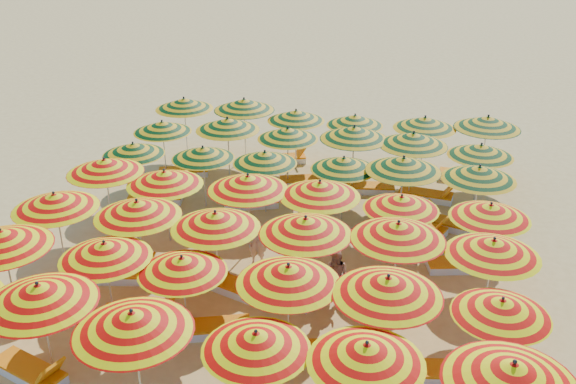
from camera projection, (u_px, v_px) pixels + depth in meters
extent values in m
plane|color=#E0B663|center=(284.00, 251.00, 17.86)|extent=(120.00, 120.00, 0.00)
cylinder|color=silver|center=(47.00, 335.00, 12.70)|extent=(0.04, 0.04, 2.24)
cone|color=orange|center=(39.00, 294.00, 12.29)|extent=(2.42, 2.42, 0.43)
sphere|color=black|center=(37.00, 283.00, 12.18)|extent=(0.07, 0.07, 0.07)
cylinder|color=silver|center=(138.00, 364.00, 11.93)|extent=(0.04, 0.04, 2.22)
cone|color=orange|center=(132.00, 322.00, 11.52)|extent=(2.68, 2.68, 0.42)
sphere|color=black|center=(131.00, 311.00, 11.42)|extent=(0.07, 0.07, 0.07)
cylinder|color=silver|center=(257.00, 379.00, 11.74)|extent=(0.04, 0.04, 1.99)
cone|color=orange|center=(256.00, 341.00, 11.37)|extent=(2.52, 2.52, 0.38)
sphere|color=black|center=(256.00, 331.00, 11.28)|extent=(0.07, 0.07, 0.07)
cone|color=orange|center=(366.00, 353.00, 10.95)|extent=(2.14, 2.14, 0.40)
sphere|color=black|center=(367.00, 342.00, 10.86)|extent=(0.07, 0.07, 0.07)
cone|color=orange|center=(513.00, 374.00, 10.23)|extent=(2.63, 2.63, 0.43)
sphere|color=black|center=(515.00, 362.00, 10.13)|extent=(0.08, 0.08, 0.08)
cylinder|color=silver|center=(10.00, 275.00, 14.70)|extent=(0.04, 0.04, 2.21)
cone|color=orange|center=(2.00, 239.00, 14.29)|extent=(2.49, 2.49, 0.42)
sphere|color=black|center=(0.00, 229.00, 14.19)|extent=(0.07, 0.07, 0.07)
cylinder|color=silver|center=(110.00, 284.00, 14.50)|extent=(0.04, 0.04, 2.06)
cone|color=orange|center=(105.00, 250.00, 14.12)|extent=(2.58, 2.58, 0.39)
sphere|color=black|center=(104.00, 241.00, 14.02)|extent=(0.07, 0.07, 0.07)
cylinder|color=silver|center=(185.00, 298.00, 14.11)|extent=(0.04, 0.04, 1.96)
cone|color=orange|center=(182.00, 265.00, 13.75)|extent=(2.59, 2.59, 0.37)
sphere|color=black|center=(181.00, 256.00, 13.66)|extent=(0.07, 0.07, 0.07)
cylinder|color=silver|center=(288.00, 313.00, 13.42)|extent=(0.04, 0.04, 2.18)
cone|color=orange|center=(288.00, 274.00, 13.02)|extent=(2.30, 2.30, 0.42)
sphere|color=black|center=(288.00, 264.00, 12.92)|extent=(0.07, 0.07, 0.07)
cylinder|color=silver|center=(385.00, 326.00, 12.97)|extent=(0.04, 0.04, 2.23)
cone|color=orange|center=(388.00, 286.00, 12.56)|extent=(2.56, 2.56, 0.42)
sphere|color=black|center=(389.00, 276.00, 12.45)|extent=(0.07, 0.07, 0.07)
cylinder|color=silver|center=(496.00, 342.00, 12.73)|extent=(0.04, 0.04, 1.94)
cone|color=orange|center=(502.00, 307.00, 12.38)|extent=(2.02, 2.02, 0.37)
sphere|color=black|center=(503.00, 298.00, 12.29)|extent=(0.06, 0.06, 0.06)
cylinder|color=silver|center=(60.00, 234.00, 16.52)|extent=(0.04, 0.04, 2.17)
cone|color=orange|center=(55.00, 201.00, 16.12)|extent=(2.48, 2.48, 0.41)
sphere|color=black|center=(53.00, 193.00, 16.02)|extent=(0.07, 0.07, 0.07)
cylinder|color=silver|center=(141.00, 242.00, 16.15)|extent=(0.04, 0.04, 2.17)
cone|color=orange|center=(137.00, 209.00, 15.75)|extent=(2.86, 2.86, 0.41)
sphere|color=black|center=(136.00, 200.00, 15.65)|extent=(0.07, 0.07, 0.07)
cylinder|color=silver|center=(217.00, 254.00, 15.61)|extent=(0.04, 0.04, 2.16)
cone|color=orange|center=(215.00, 220.00, 15.21)|extent=(2.63, 2.63, 0.41)
sphere|color=black|center=(215.00, 211.00, 15.11)|extent=(0.07, 0.07, 0.07)
cylinder|color=silver|center=(305.00, 261.00, 15.26)|extent=(0.04, 0.04, 2.21)
cone|color=orange|center=(306.00, 226.00, 14.85)|extent=(2.56, 2.56, 0.42)
sphere|color=black|center=(306.00, 217.00, 14.75)|extent=(0.07, 0.07, 0.07)
cylinder|color=silver|center=(395.00, 267.00, 15.02)|extent=(0.04, 0.04, 2.22)
cone|color=orange|center=(398.00, 231.00, 14.61)|extent=(2.88, 2.88, 0.42)
sphere|color=black|center=(399.00, 221.00, 14.50)|extent=(0.07, 0.07, 0.07)
cylinder|color=silver|center=(488.00, 283.00, 14.52)|extent=(0.04, 0.04, 2.11)
cone|color=orange|center=(493.00, 247.00, 14.13)|extent=(2.27, 2.27, 0.40)
sphere|color=black|center=(495.00, 238.00, 14.03)|extent=(0.07, 0.07, 0.07)
cylinder|color=silver|center=(109.00, 196.00, 18.57)|extent=(0.04, 0.04, 2.18)
cone|color=orange|center=(105.00, 166.00, 18.16)|extent=(2.58, 2.58, 0.42)
sphere|color=black|center=(104.00, 158.00, 18.06)|extent=(0.07, 0.07, 0.07)
cylinder|color=silver|center=(167.00, 208.00, 17.95)|extent=(0.04, 0.04, 2.11)
cone|color=orange|center=(165.00, 178.00, 17.56)|extent=(2.64, 2.64, 0.40)
sphere|color=black|center=(164.00, 170.00, 17.47)|extent=(0.07, 0.07, 0.07)
cylinder|color=silver|center=(249.00, 215.00, 17.48)|extent=(0.04, 0.04, 2.20)
cone|color=orange|center=(248.00, 183.00, 17.08)|extent=(2.73, 2.73, 0.42)
sphere|color=black|center=(248.00, 174.00, 16.97)|extent=(0.07, 0.07, 0.07)
cylinder|color=silver|center=(319.00, 221.00, 17.18)|extent=(0.04, 0.04, 2.17)
cone|color=orange|center=(320.00, 189.00, 16.78)|extent=(2.28, 2.28, 0.41)
sphere|color=black|center=(320.00, 181.00, 16.67)|extent=(0.07, 0.07, 0.07)
cylinder|color=silver|center=(399.00, 232.00, 16.83)|extent=(0.04, 0.04, 1.97)
cone|color=orange|center=(401.00, 203.00, 16.46)|extent=(2.44, 2.44, 0.38)
sphere|color=black|center=(402.00, 195.00, 16.37)|extent=(0.07, 0.07, 0.07)
cylinder|color=silver|center=(486.00, 242.00, 16.30)|extent=(0.04, 0.04, 2.02)
cone|color=orange|center=(490.00, 211.00, 15.93)|extent=(2.66, 2.66, 0.38)
sphere|color=black|center=(492.00, 203.00, 15.83)|extent=(0.07, 0.07, 0.07)
cylinder|color=silver|center=(136.00, 174.00, 20.34)|extent=(0.04, 0.04, 1.94)
cone|color=#715F06|center=(133.00, 149.00, 19.98)|extent=(2.31, 2.31, 0.37)
sphere|color=black|center=(133.00, 142.00, 19.89)|extent=(0.06, 0.06, 0.06)
cylinder|color=silver|center=(205.00, 178.00, 20.01)|extent=(0.04, 0.04, 1.96)
cone|color=#715F06|center=(203.00, 153.00, 19.65)|extent=(2.59, 2.59, 0.37)
sphere|color=black|center=(203.00, 146.00, 19.55)|extent=(0.07, 0.07, 0.07)
cylinder|color=silver|center=(265.00, 183.00, 19.66)|extent=(0.04, 0.04, 1.96)
cone|color=#715F06|center=(265.00, 158.00, 19.30)|extent=(2.38, 2.38, 0.37)
sphere|color=black|center=(265.00, 151.00, 19.21)|extent=(0.07, 0.07, 0.07)
cylinder|color=silver|center=(343.00, 190.00, 19.20)|extent=(0.04, 0.04, 1.97)
cone|color=#715F06|center=(344.00, 163.00, 18.83)|extent=(2.56, 2.56, 0.38)
sphere|color=black|center=(344.00, 157.00, 18.74)|extent=(0.07, 0.07, 0.07)
cylinder|color=silver|center=(401.00, 194.00, 18.69)|extent=(0.04, 0.04, 2.18)
cone|color=#715F06|center=(403.00, 164.00, 18.29)|extent=(2.58, 2.58, 0.41)
sphere|color=black|center=(404.00, 156.00, 18.19)|extent=(0.07, 0.07, 0.07)
cylinder|color=silver|center=(475.00, 202.00, 18.30)|extent=(0.04, 0.04, 2.10)
cone|color=#715F06|center=(479.00, 173.00, 17.91)|extent=(2.62, 2.62, 0.40)
sphere|color=black|center=(480.00, 165.00, 17.81)|extent=(0.07, 0.07, 0.07)
cylinder|color=silver|center=(164.00, 150.00, 22.13)|extent=(0.04, 0.04, 1.98)
cone|color=#715F06|center=(162.00, 127.00, 21.76)|extent=(2.21, 2.21, 0.38)
sphere|color=black|center=(162.00, 121.00, 21.67)|extent=(0.07, 0.07, 0.07)
cylinder|color=silver|center=(229.00, 150.00, 21.88)|extent=(0.04, 0.04, 2.16)
cone|color=#715F06|center=(227.00, 124.00, 21.49)|extent=(2.54, 2.54, 0.41)
sphere|color=black|center=(227.00, 117.00, 21.38)|extent=(0.07, 0.07, 0.07)
cylinder|color=silver|center=(288.00, 158.00, 21.42)|extent=(0.04, 0.04, 2.02)
cone|color=#715F06|center=(288.00, 133.00, 21.05)|extent=(2.56, 2.56, 0.38)
sphere|color=black|center=(288.00, 127.00, 20.95)|extent=(0.07, 0.07, 0.07)
cylinder|color=silver|center=(353.00, 160.00, 20.97)|extent=(0.04, 0.04, 2.22)
cone|color=#715F06|center=(354.00, 133.00, 20.56)|extent=(2.37, 2.37, 0.42)
sphere|color=black|center=(354.00, 126.00, 20.46)|extent=(0.07, 0.07, 0.07)
cylinder|color=silver|center=(411.00, 167.00, 20.51)|extent=(0.04, 0.04, 2.19)
cone|color=#715F06|center=(413.00, 139.00, 20.10)|extent=(2.84, 2.84, 0.42)
sphere|color=black|center=(414.00, 132.00, 20.00)|extent=(0.07, 0.07, 0.07)
cylinder|color=silver|center=(477.00, 176.00, 20.04)|extent=(0.04, 0.04, 2.02)
cone|color=#715F06|center=(481.00, 150.00, 19.67)|extent=(2.33, 2.33, 0.39)
sphere|color=black|center=(482.00, 144.00, 19.58)|extent=(0.07, 0.07, 0.07)
cylinder|color=silver|center=(186.00, 127.00, 24.04)|extent=(0.04, 0.04, 2.14)
cone|color=#715F06|center=(184.00, 104.00, 23.64)|extent=(2.59, 2.59, 0.41)
sphere|color=black|center=(184.00, 97.00, 23.54)|extent=(0.07, 0.07, 0.07)
cylinder|color=silver|center=(245.00, 130.00, 23.68)|extent=(0.04, 0.04, 2.22)
cone|color=#715F06|center=(244.00, 105.00, 23.27)|extent=(2.75, 2.75, 0.42)
sphere|color=black|center=(244.00, 98.00, 23.16)|extent=(0.07, 0.07, 0.07)
cylinder|color=silver|center=(296.00, 139.00, 23.04)|extent=(0.04, 0.04, 2.04)
cone|color=#715F06|center=(296.00, 116.00, 22.67)|extent=(2.68, 2.68, 0.39)
sphere|color=black|center=(296.00, 109.00, 22.57)|extent=(0.07, 0.07, 0.07)
cylinder|color=silver|center=(354.00, 143.00, 22.73)|extent=(0.04, 0.04, 1.99)
cone|color=#715F06|center=(355.00, 120.00, 22.36)|extent=(2.03, 2.03, 0.38)
sphere|color=black|center=(355.00, 114.00, 22.27)|extent=(0.07, 0.07, 0.07)
cylinder|color=silver|center=(422.00, 148.00, 22.08)|extent=(0.04, 0.04, 2.14)
cone|color=#715F06|center=(425.00, 123.00, 21.69)|extent=(2.53, 2.53, 0.41)
sphere|color=black|center=(425.00, 116.00, 21.59)|extent=(0.07, 0.07, 0.07)
cylinder|color=silver|center=(484.00, 149.00, 21.89)|extent=(0.04, 0.04, 2.22)
cone|color=#715F06|center=(488.00, 122.00, 21.48)|extent=(2.67, 2.67, 0.42)
sphere|color=black|center=(489.00, 115.00, 21.37)|extent=(0.07, 0.07, 0.07)
cube|color=white|center=(30.00, 373.00, 13.20)|extent=(1.80, 1.06, 0.20)
cube|color=orange|center=(29.00, 368.00, 13.15)|extent=(1.80, 1.06, 0.06)
cube|color=orange|center=(50.00, 371.00, 12.73)|extent=(0.52, 0.66, 0.48)
cube|color=orange|center=(24.00, 296.00, 15.09)|extent=(0.51, 0.66, 0.48)
cube|color=white|center=(140.00, 317.00, 14.94)|extent=(1.77, 0.86, 0.20)
cube|color=orange|center=(139.00, 312.00, 14.88)|extent=(1.77, 0.86, 0.06)
cube|color=orange|center=(168.00, 306.00, 14.74)|extent=(0.46, 0.63, 0.48)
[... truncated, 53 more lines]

